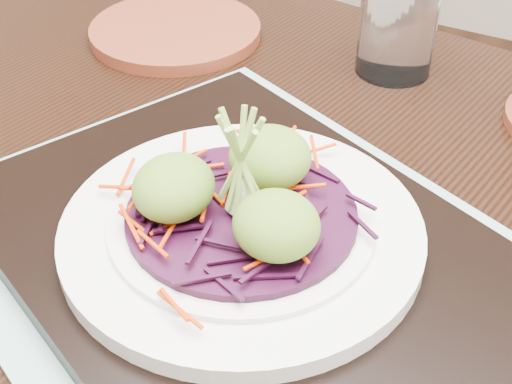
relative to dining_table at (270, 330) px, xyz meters
The scene contains 10 objects.
dining_table is the anchor object (origin of this frame).
placemat 0.11m from the dining_table, 105.88° to the right, with size 0.45×0.35×0.00m, color #81A696.
serving_tray 0.12m from the dining_table, 105.88° to the right, with size 0.39×0.29×0.02m, color black.
white_plate 0.13m from the dining_table, 105.88° to the right, with size 0.25×0.25×0.02m.
cabbage_bed 0.15m from the dining_table, 105.88° to the right, with size 0.16×0.16×0.01m, color #2F0925.
carrot_julienne 0.15m from the dining_table, 105.88° to the right, with size 0.19×0.19×0.01m, color red, non-canonical shape.
guacamole_scoops 0.17m from the dining_table, 105.55° to the right, with size 0.14×0.12×0.04m.
scallion_garnish 0.19m from the dining_table, 105.88° to the right, with size 0.06×0.06×0.09m, color #89B649, non-canonical shape.
terracotta_side_plate 0.37m from the dining_table, 136.31° to the left, with size 0.19×0.19×0.01m, color maroon.
water_glass 0.33m from the dining_table, 93.58° to the left, with size 0.08×0.08×0.11m, color white.
Camera 1 is at (0.15, -0.42, 1.11)m, focal length 50.00 mm.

